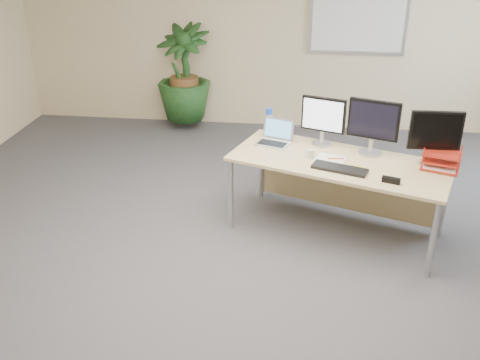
# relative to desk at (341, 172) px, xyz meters

# --- Properties ---
(floor) EXTENTS (8.00, 8.00, 0.00)m
(floor) POSITION_rel_desk_xyz_m (-0.92, -1.17, -0.60)
(floor) COLOR #434347
(floor) RESTS_ON ground
(back_wall) EXTENTS (7.00, 0.04, 2.70)m
(back_wall) POSITION_rel_desk_xyz_m (-0.92, 2.83, 0.75)
(back_wall) COLOR beige
(back_wall) RESTS_ON floor
(whiteboard) EXTENTS (1.30, 0.04, 0.95)m
(whiteboard) POSITION_rel_desk_xyz_m (0.28, 2.80, 0.95)
(whiteboard) COLOR #BCBCC2
(whiteboard) RESTS_ON back_wall
(desk) EXTENTS (2.13, 1.43, 0.76)m
(desk) POSITION_rel_desk_xyz_m (0.00, 0.00, 0.00)
(desk) COLOR tan
(desk) RESTS_ON floor
(floor_plant) EXTENTS (1.05, 1.05, 1.50)m
(floor_plant) POSITION_rel_desk_xyz_m (-2.06, 2.53, 0.15)
(floor_plant) COLOR #153A16
(floor_plant) RESTS_ON floor
(monitor_left) EXTENTS (0.42, 0.19, 0.48)m
(monitor_left) POSITION_rel_desk_xyz_m (-0.20, 0.25, 0.43)
(monitor_left) COLOR #AFAFB4
(monitor_left) RESTS_ON desk
(monitor_right) EXTENTS (0.46, 0.21, 0.52)m
(monitor_right) POSITION_rel_desk_xyz_m (0.26, 0.08, 0.46)
(monitor_right) COLOR #AFAFB4
(monitor_right) RESTS_ON desk
(monitor_dark) EXTENTS (0.45, 0.21, 0.50)m
(monitor_dark) POSITION_rel_desk_xyz_m (0.77, -0.10, 0.45)
(monitor_dark) COLOR #AFAFB4
(monitor_dark) RESTS_ON desk
(laptop) EXTENTS (0.39, 0.36, 0.22)m
(laptop) POSITION_rel_desk_xyz_m (-0.65, 0.25, 0.22)
(laptop) COLOR silver
(laptop) RESTS_ON desk
(keyboard) EXTENTS (0.51, 0.31, 0.03)m
(keyboard) POSITION_rel_desk_xyz_m (-0.04, -0.31, 0.17)
(keyboard) COLOR black
(keyboard) RESTS_ON desk
(coffee_mug) EXTENTS (0.10, 0.07, 0.08)m
(coffee_mug) POSITION_rel_desk_xyz_m (-0.30, -0.07, 0.20)
(coffee_mug) COLOR beige
(coffee_mug) RESTS_ON desk
(spiral_notebook) EXTENTS (0.32, 0.27, 0.01)m
(spiral_notebook) POSITION_rel_desk_xyz_m (-0.12, -0.10, 0.17)
(spiral_notebook) COLOR silver
(spiral_notebook) RESTS_ON desk
(orange_pen) EXTENTS (0.15, 0.02, 0.01)m
(orange_pen) POSITION_rel_desk_xyz_m (-0.07, -0.10, 0.18)
(orange_pen) COLOR #D95518
(orange_pen) RESTS_ON spiral_notebook
(yellow_highlighter) EXTENTS (0.10, 0.07, 0.01)m
(yellow_highlighter) POSITION_rel_desk_xyz_m (0.13, -0.25, 0.17)
(yellow_highlighter) COLOR yellow
(yellow_highlighter) RESTS_ON desk
(water_bottle) EXTENTS (0.07, 0.07, 0.28)m
(water_bottle) POSITION_rel_desk_xyz_m (-0.73, 0.47, 0.29)
(water_bottle) COLOR #ACBECA
(water_bottle) RESTS_ON desk
(letter_tray) EXTENTS (0.38, 0.33, 0.15)m
(letter_tray) POSITION_rel_desk_xyz_m (0.84, -0.18, 0.23)
(letter_tray) COLOR #A42214
(letter_tray) RESTS_ON desk
(stapler) EXTENTS (0.16, 0.09, 0.05)m
(stapler) POSITION_rel_desk_xyz_m (0.37, -0.52, 0.19)
(stapler) COLOR black
(stapler) RESTS_ON desk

